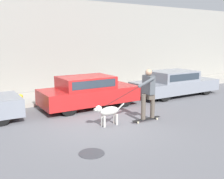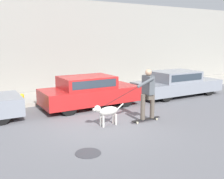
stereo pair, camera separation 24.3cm
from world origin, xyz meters
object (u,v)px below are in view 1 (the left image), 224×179
(dog, at_px, (108,112))
(skateboarder, at_px, (148,92))
(fire_hydrant, at_px, (21,102))
(parked_car_1, at_px, (89,92))
(parked_car_2, at_px, (174,83))

(dog, distance_m, skateboarder, 1.52)
(dog, bearing_deg, fire_hydrant, -62.02)
(fire_hydrant, bearing_deg, parked_car_1, -19.30)
(parked_car_1, height_order, skateboarder, skateboarder)
(parked_car_1, bearing_deg, skateboarder, -72.83)
(dog, height_order, skateboarder, skateboarder)
(parked_car_1, height_order, parked_car_2, parked_car_1)
(parked_car_1, relative_size, parked_car_2, 0.89)
(parked_car_1, distance_m, parked_car_2, 4.65)
(parked_car_2, distance_m, fire_hydrant, 7.19)
(dog, bearing_deg, skateboarder, 168.14)
(parked_car_2, height_order, skateboarder, skateboarder)
(fire_hydrant, bearing_deg, skateboarder, -46.19)
(parked_car_2, relative_size, dog, 3.97)
(dog, bearing_deg, parked_car_1, -104.17)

